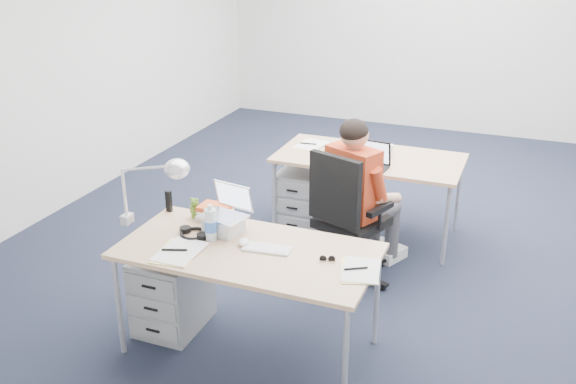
{
  "coord_description": "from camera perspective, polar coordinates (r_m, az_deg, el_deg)",
  "views": [
    {
      "loc": [
        1.21,
        -5.15,
        2.58
      ],
      "look_at": [
        -0.32,
        -1.28,
        0.85
      ],
      "focal_mm": 40.0,
      "sensor_mm": 36.0,
      "label": 1
    }
  ],
  "objects": [
    {
      "name": "office_chair",
      "position": [
        5.01,
        5.37,
        -4.57
      ],
      "size": [
        0.86,
        0.86,
        1.07
      ],
      "rotation": [
        0.0,
        0.0,
        -0.34
      ],
      "color": "black",
      "rests_on": "ground"
    },
    {
      "name": "headphones",
      "position": [
        4.19,
        -8.38,
        -3.6
      ],
      "size": [
        0.27,
        0.24,
        0.04
      ],
      "primitive_type": null,
      "rotation": [
        0.0,
        0.0,
        -0.28
      ],
      "color": "black",
      "rests_on": "desk_near"
    },
    {
      "name": "book_stack",
      "position": [
        4.38,
        -6.51,
        -1.83
      ],
      "size": [
        0.25,
        0.21,
        0.1
      ],
      "primitive_type": "cube",
      "rotation": [
        0.0,
        0.0,
        0.24
      ],
      "color": "silver",
      "rests_on": "desk_near"
    },
    {
      "name": "room",
      "position": [
        5.36,
        8.41,
        13.03
      ],
      "size": [
        6.02,
        7.02,
        2.8
      ],
      "color": "beige",
      "rests_on": "ground"
    },
    {
      "name": "sunglasses",
      "position": [
        3.86,
        3.52,
        -5.95
      ],
      "size": [
        0.11,
        0.07,
        0.02
      ],
      "primitive_type": null,
      "rotation": [
        0.0,
        0.0,
        0.29
      ],
      "color": "black",
      "rests_on": "desk_near"
    },
    {
      "name": "computer_mouse",
      "position": [
        4.04,
        -3.95,
        -4.46
      ],
      "size": [
        0.09,
        0.12,
        0.04
      ],
      "primitive_type": "ellipsoid",
      "rotation": [
        0.0,
        0.0,
        0.28
      ],
      "color": "white",
      "rests_on": "desk_near"
    },
    {
      "name": "can_koozie",
      "position": [
        4.22,
        -5.82,
        -2.78
      ],
      "size": [
        0.07,
        0.07,
        0.1
      ],
      "primitive_type": "cylinder",
      "rotation": [
        0.0,
        0.0,
        -0.17
      ],
      "color": "#141F40",
      "rests_on": "desk_near"
    },
    {
      "name": "seated_person",
      "position": [
        5.0,
        6.72,
        -0.4
      ],
      "size": [
        0.6,
        0.77,
        1.28
      ],
      "rotation": [
        0.0,
        0.0,
        -0.43
      ],
      "color": "red",
      "rests_on": "ground"
    },
    {
      "name": "wireless_keyboard",
      "position": [
        3.98,
        -1.89,
        -5.04
      ],
      "size": [
        0.31,
        0.15,
        0.01
      ],
      "primitive_type": "cube",
      "rotation": [
        0.0,
        0.0,
        0.11
      ],
      "color": "white",
      "rests_on": "desk_near"
    },
    {
      "name": "desk_near",
      "position": [
        4.02,
        -3.58,
        -5.66
      ],
      "size": [
        1.6,
        0.8,
        0.73
      ],
      "color": "tan",
      "rests_on": "ground"
    },
    {
      "name": "dark_laptop",
      "position": [
        5.29,
        7.06,
        3.26
      ],
      "size": [
        0.35,
        0.34,
        0.23
      ],
      "primitive_type": null,
      "rotation": [
        0.0,
        0.0,
        -0.1
      ],
      "color": "black",
      "rests_on": "desk_far"
    },
    {
      "name": "drawer_pedestal_near",
      "position": [
        4.5,
        -10.26,
        -8.61
      ],
      "size": [
        0.4,
        0.5,
        0.55
      ],
      "primitive_type": "cube",
      "color": "#999C9E",
      "rests_on": "ground"
    },
    {
      "name": "silver_laptop",
      "position": [
        4.16,
        -5.79,
        -1.66
      ],
      "size": [
        0.32,
        0.28,
        0.3
      ],
      "primitive_type": null,
      "rotation": [
        0.0,
        0.0,
        -0.19
      ],
      "color": "silver",
      "rests_on": "desk_near"
    },
    {
      "name": "cordless_phone",
      "position": [
        4.54,
        -10.55,
        -0.82
      ],
      "size": [
        0.04,
        0.03,
        0.15
      ],
      "primitive_type": "cube",
      "rotation": [
        0.0,
        0.0,
        -0.09
      ],
      "color": "black",
      "rests_on": "desk_near"
    },
    {
      "name": "far_cup",
      "position": [
        5.64,
        9.01,
        3.68
      ],
      "size": [
        0.09,
        0.09,
        0.1
      ],
      "primitive_type": "cylinder",
      "rotation": [
        0.0,
        0.0,
        -0.31
      ],
      "color": "white",
      "rests_on": "desk_far"
    },
    {
      "name": "floor",
      "position": [
        5.89,
        7.48,
        -3.64
      ],
      "size": [
        7.0,
        7.0,
        0.0
      ],
      "primitive_type": "plane",
      "color": "black",
      "rests_on": "ground"
    },
    {
      "name": "desk_far",
      "position": [
        5.63,
        7.21,
        2.71
      ],
      "size": [
        1.6,
        0.8,
        0.73
      ],
      "color": "tan",
      "rests_on": "ground"
    },
    {
      "name": "water_bottle",
      "position": [
        4.08,
        -6.9,
        -2.7
      ],
      "size": [
        0.09,
        0.09,
        0.24
      ],
      "primitive_type": "cylinder",
      "rotation": [
        0.0,
        0.0,
        -0.22
      ],
      "color": "silver",
      "rests_on": "desk_near"
    },
    {
      "name": "bear_figurine",
      "position": [
        4.42,
        -8.28,
        -1.39
      ],
      "size": [
        0.08,
        0.06,
        0.15
      ],
      "primitive_type": null,
      "rotation": [
        0.0,
        0.0,
        -0.01
      ],
      "color": "#3C711E",
      "rests_on": "desk_near"
    },
    {
      "name": "far_papers",
      "position": [
        5.86,
        1.99,
        4.19
      ],
      "size": [
        0.28,
        0.35,
        0.01
      ],
      "primitive_type": "cube",
      "rotation": [
        0.0,
        0.0,
        -0.18
      ],
      "color": "white",
      "rests_on": "desk_far"
    },
    {
      "name": "drawer_pedestal_far",
      "position": [
        5.87,
        1.29,
        -0.56
      ],
      "size": [
        0.4,
        0.5,
        0.55
      ],
      "primitive_type": "cube",
      "color": "#999C9E",
      "rests_on": "ground"
    },
    {
      "name": "papers_right",
      "position": [
        3.76,
        6.34,
        -6.97
      ],
      "size": [
        0.28,
        0.34,
        0.01
      ],
      "primitive_type": "cube",
      "rotation": [
        0.0,
        0.0,
        0.24
      ],
      "color": "#FCF592",
      "rests_on": "desk_near"
    },
    {
      "name": "desk_lamp",
      "position": [
        4.26,
        -12.64,
        0.18
      ],
      "size": [
        0.5,
        0.27,
        0.53
      ],
      "primitive_type": null,
      "rotation": [
        0.0,
        0.0,
        0.23
      ],
      "color": "silver",
      "rests_on": "desk_near"
    },
    {
      "name": "papers_left",
      "position": [
        3.99,
        -9.77,
        -5.29
      ],
      "size": [
        0.25,
        0.35,
        0.01
      ],
      "primitive_type": "cube",
      "rotation": [
        0.0,
        0.0,
        0.05
      ],
      "color": "#FCF592",
      "rests_on": "desk_near"
    }
  ]
}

